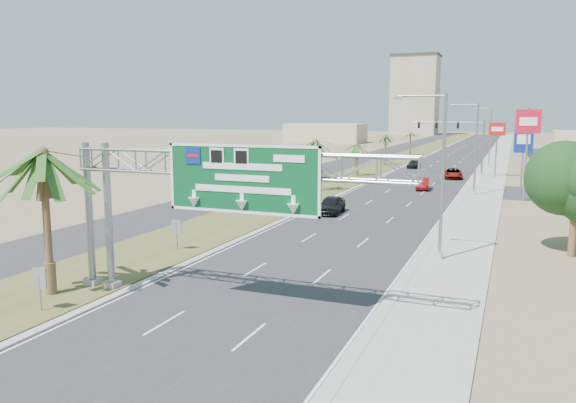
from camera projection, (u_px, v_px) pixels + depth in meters
The scene contains 27 objects.
road at pixel (455, 157), 117.46m from camera, with size 12.00×300.00×0.02m, color #28282B.
sidewalk_right at pixel (499, 158), 114.31m from camera, with size 4.00×300.00×0.10m, color #9E9B93.
median_grass at pixel (407, 156), 121.15m from camera, with size 7.00×300.00×0.12m, color #484F23.
opposing_road at pixel (376, 155), 123.74m from camera, with size 8.00×300.00×0.02m, color #28282B.
sign_gantry at pixel (215, 175), 25.19m from camera, with size 16.75×1.24×7.50m.
palm_near at pixel (42, 154), 26.30m from camera, with size 5.70×5.70×8.35m.
palm_row_b at pixel (255, 160), 48.72m from camera, with size 3.99×3.99×5.95m.
palm_row_c at pixel (316, 143), 63.27m from camera, with size 3.99×3.99×6.75m.
palm_row_d at pixel (357, 146), 79.96m from camera, with size 3.99×3.99×5.45m.
palm_row_e at pixel (386, 136), 97.28m from camera, with size 3.99×3.99×6.15m.
palm_row_f at pixel (410, 134), 120.25m from camera, with size 3.99×3.99×5.75m.
streetlight_near at pixel (439, 184), 33.38m from camera, with size 3.27×0.44×10.00m.
streetlight_mid at pixel (474, 153), 60.88m from camera, with size 3.27×0.44×10.00m.
streetlight_far at pixel (489, 140), 93.88m from camera, with size 3.27×0.44×10.00m.
signal_mast at pixel (468, 143), 79.95m from camera, with size 10.28×0.71×8.00m.
oak_near at pixel (576, 185), 34.23m from camera, with size 4.50×4.50×6.80m.
median_signback_a at pixel (40, 282), 24.79m from camera, with size 0.75×0.08×2.08m.
median_signback_b at pixel (177, 230), 36.04m from camera, with size 0.75×0.08×2.08m.
tower_distant at pixel (415, 96), 254.95m from camera, with size 20.00×16.00×35.00m, color tan.
building_distant_left at pixel (326, 133), 179.46m from camera, with size 24.00×14.00×6.00m, color tan.
car_left_lane at pixel (331, 205), 50.12m from camera, with size 1.86×4.61×1.57m, color black.
car_mid_lane at pixel (422, 184), 66.26m from camera, with size 1.47×4.20×1.39m, color maroon.
car_right_lane at pixel (453, 174), 77.73m from camera, with size 2.31×5.00×1.39m, color gray.
car_far at pixel (414, 164), 93.28m from camera, with size 1.81×4.45×1.29m, color black.
pole_sign_red_near at pixel (528, 127), 56.53m from camera, with size 2.42×0.70×9.50m.
pole_sign_blue at pixel (524, 142), 62.11m from camera, with size 2.02×0.67×7.79m.
pole_sign_red_far at pixel (497, 133), 78.50m from camera, with size 2.21×0.39×7.90m.
Camera 1 is at (11.35, -12.11, 8.73)m, focal length 35.00 mm.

